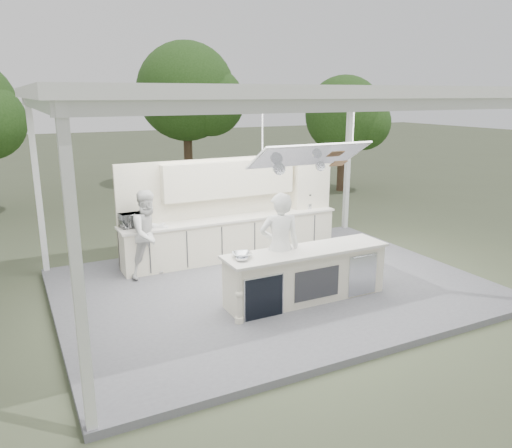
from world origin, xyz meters
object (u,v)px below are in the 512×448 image
head_chef (280,247)px  sous_chef (149,234)px  back_counter (233,237)px  demo_island (305,275)px

head_chef → sous_chef: size_ratio=1.11×
back_counter → demo_island: bearing=-86.4°
demo_island → head_chef: head_chef is taller
demo_island → sous_chef: size_ratio=1.73×
head_chef → sous_chef: (-1.75, 2.25, -0.09)m
back_counter → sous_chef: sous_chef is taller
back_counter → head_chef: head_chef is taller
back_counter → head_chef: 2.66m
demo_island → back_counter: same height
head_chef → sous_chef: head_chef is taller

